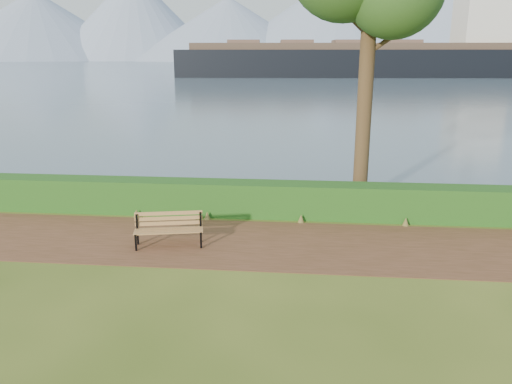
# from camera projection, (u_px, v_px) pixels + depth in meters

# --- Properties ---
(ground) EXTENTS (140.00, 140.00, 0.00)m
(ground) POSITION_uv_depth(u_px,v_px,m) (235.00, 247.00, 12.34)
(ground) COLOR #3E5518
(ground) RESTS_ON ground
(path) EXTENTS (40.00, 3.40, 0.01)m
(path) POSITION_uv_depth(u_px,v_px,m) (237.00, 243.00, 12.62)
(path) COLOR #4F331B
(path) RESTS_ON ground
(hedge) EXTENTS (32.00, 0.85, 1.00)m
(hedge) POSITION_uv_depth(u_px,v_px,m) (247.00, 199.00, 14.70)
(hedge) COLOR #1A4B15
(hedge) RESTS_ON ground
(water) EXTENTS (700.00, 510.00, 0.00)m
(water) POSITION_uv_depth(u_px,v_px,m) (304.00, 64.00, 261.76)
(water) COLOR #42556A
(water) RESTS_ON ground
(mountains) EXTENTS (585.00, 190.00, 70.00)m
(mountains) POSITION_uv_depth(u_px,v_px,m) (294.00, 25.00, 395.38)
(mountains) COLOR #7E8FA8
(mountains) RESTS_ON ground
(bench) EXTENTS (1.74, 0.82, 0.84)m
(bench) POSITION_uv_depth(u_px,v_px,m) (169.00, 227.00, 12.34)
(bench) COLOR black
(bench) RESTS_ON ground
(cargo_ship) EXTENTS (78.87, 18.56, 23.72)m
(cargo_ship) POSITION_uv_depth(u_px,v_px,m) (374.00, 60.00, 106.27)
(cargo_ship) COLOR black
(cargo_ship) RESTS_ON ground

